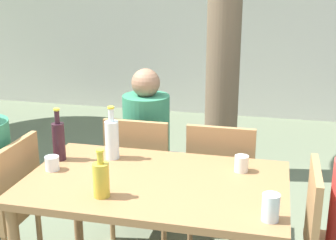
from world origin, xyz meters
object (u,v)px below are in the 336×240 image
(patio_chair_3, at_px, (221,177))
(wine_bottle_1, at_px, (59,140))
(drinking_glass_0, at_px, (241,164))
(patio_chair_2, at_px, (141,170))
(patio_chair_0, at_px, (4,203))
(person_seated_2, at_px, (150,155))
(dining_table_front, at_px, (155,195))
(drinking_glass_1, at_px, (52,163))
(drinking_glass_2, at_px, (271,207))
(oil_cruet_0, at_px, (101,179))
(water_bottle_2, at_px, (112,138))

(patio_chair_3, relative_size, wine_bottle_1, 2.86)
(drinking_glass_0, bearing_deg, patio_chair_2, 148.65)
(patio_chair_0, distance_m, person_seated_2, 1.12)
(patio_chair_2, bearing_deg, dining_table_front, 112.88)
(drinking_glass_1, bearing_deg, patio_chair_0, 179.77)
(patio_chair_2, distance_m, drinking_glass_1, 0.80)
(patio_chair_0, bearing_deg, drinking_glass_1, 89.77)
(patio_chair_3, bearing_deg, patio_chair_0, 28.73)
(person_seated_2, distance_m, drinking_glass_2, 1.53)
(patio_chair_0, height_order, person_seated_2, person_seated_2)
(person_seated_2, bearing_deg, patio_chair_3, 157.39)
(patio_chair_0, distance_m, oil_cruet_0, 0.84)
(patio_chair_3, distance_m, drinking_glass_0, 0.55)
(patio_chair_2, distance_m, wine_bottle_1, 0.72)
(patio_chair_3, height_order, water_bottle_2, water_bottle_2)
(drinking_glass_0, relative_size, drinking_glass_2, 0.73)
(patio_chair_2, bearing_deg, person_seated_2, -90.00)
(wine_bottle_1, height_order, drinking_glass_1, wine_bottle_1)
(person_seated_2, bearing_deg, drinking_glass_2, 126.74)
(drinking_glass_0, bearing_deg, drinking_glass_1, -167.58)
(dining_table_front, relative_size, patio_chair_3, 1.56)
(wine_bottle_1, xyz_separation_m, water_bottle_2, (0.30, 0.09, 0.00))
(person_seated_2, relative_size, oil_cruet_0, 4.86)
(drinking_glass_2, bearing_deg, patio_chair_0, 169.15)
(dining_table_front, bearing_deg, oil_cruet_0, -130.15)
(patio_chair_2, bearing_deg, drinking_glass_1, 64.46)
(water_bottle_2, relative_size, drinking_glass_2, 2.55)
(person_seated_2, height_order, oil_cruet_0, person_seated_2)
(person_seated_2, xyz_separation_m, water_bottle_2, (-0.05, -0.66, 0.35))
(patio_chair_0, height_order, wine_bottle_1, wine_bottle_1)
(person_seated_2, relative_size, wine_bottle_1, 3.80)
(patio_chair_3, height_order, drinking_glass_1, patio_chair_3)
(patio_chair_0, relative_size, patio_chair_3, 1.00)
(patio_chair_2, height_order, patio_chair_3, same)
(drinking_glass_0, bearing_deg, drinking_glass_2, -71.71)
(wine_bottle_1, relative_size, drinking_glass_1, 3.93)
(patio_chair_2, bearing_deg, oil_cruet_0, 94.56)
(oil_cruet_0, bearing_deg, patio_chair_2, 94.56)
(dining_table_front, relative_size, drinking_glass_2, 11.13)
(patio_chair_3, relative_size, drinking_glass_0, 9.80)
(patio_chair_0, bearing_deg, drinking_glass_2, 79.15)
(patio_chair_2, relative_size, drinking_glass_1, 11.24)
(dining_table_front, relative_size, patio_chair_2, 1.56)
(patio_chair_2, bearing_deg, patio_chair_3, -180.00)
(dining_table_front, xyz_separation_m, water_bottle_2, (-0.33, 0.25, 0.21))
(dining_table_front, xyz_separation_m, patio_chair_3, (0.28, 0.67, -0.16))
(patio_chair_3, bearing_deg, water_bottle_2, 34.29)
(patio_chair_0, bearing_deg, person_seated_2, 144.05)
(drinking_glass_1, bearing_deg, drinking_glass_0, 12.42)
(dining_table_front, distance_m, water_bottle_2, 0.47)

